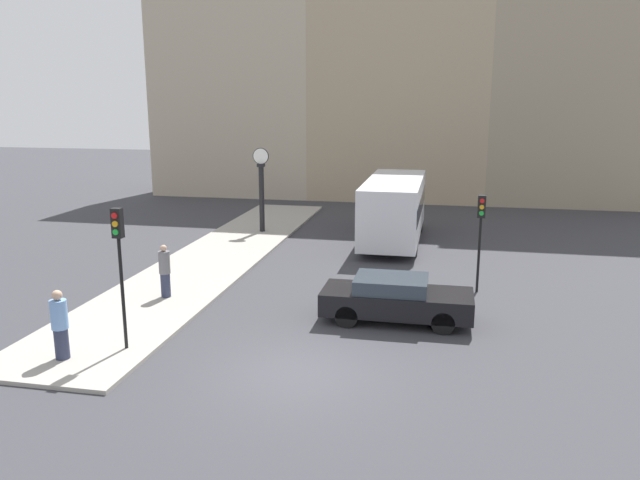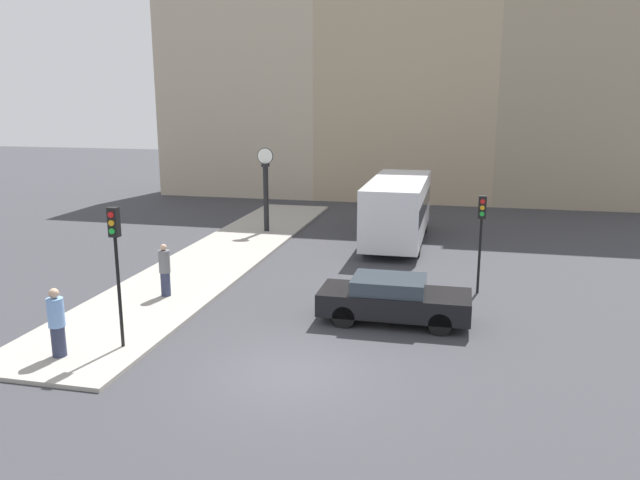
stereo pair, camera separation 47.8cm
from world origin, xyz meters
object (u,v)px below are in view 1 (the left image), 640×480
Objects in this scene: traffic_light_far at (481,223)px; street_clock at (261,189)px; bus_distant at (394,207)px; pedestrian_grey_jacket at (165,271)px; sedan_car at (396,299)px; traffic_light_near at (119,249)px; pedestrian_blue_stripe at (60,325)px.

street_clock is at bearing 142.76° from traffic_light_far.
bus_distant is 11.98m from pedestrian_grey_jacket.
street_clock reaches higher than sedan_car.
sedan_car is 10.54m from bus_distant.
traffic_light_near is (-6.74, -3.73, 2.08)m from sedan_car.
traffic_light_far is 13.35m from pedestrian_blue_stripe.
sedan_car is 7.98m from traffic_light_near.
pedestrian_grey_jacket is (-0.14, -10.55, -1.23)m from street_clock.
traffic_light_far is 10.64m from pedestrian_grey_jacket.
street_clock is 15.77m from pedestrian_blue_stripe.
traffic_light_near is 4.67m from pedestrian_grey_jacket.
pedestrian_blue_stripe is at bearing -114.85° from bus_distant.
pedestrian_grey_jacket is at bearing -163.63° from traffic_light_far.
street_clock is at bearing 174.81° from bus_distant.
pedestrian_blue_stripe is 5.17m from pedestrian_grey_jacket.
traffic_light_far is at bearing 37.75° from pedestrian_blue_stripe.
bus_distant is at bearing 95.35° from sedan_car.
traffic_light_near is (-5.76, -14.19, 1.12)m from bus_distant.
traffic_light_near is 2.08× the size of pedestrian_blue_stripe.
bus_distant is 4.41× the size of pedestrian_blue_stripe.
sedan_car is 9.25m from pedestrian_blue_stripe.
street_clock is at bearing 89.26° from pedestrian_grey_jacket.
traffic_light_near is 0.92× the size of street_clock.
traffic_light_far is 0.83× the size of street_clock.
pedestrian_blue_stripe reaches higher than sedan_car.
street_clock is (-9.98, 7.58, -0.20)m from traffic_light_far.
street_clock reaches higher than pedestrian_grey_jacket.
bus_distant is at bearing 116.54° from traffic_light_far.
traffic_light_near is at bearing -142.13° from traffic_light_far.
bus_distant is 2.36× the size of traffic_light_far.
pedestrian_blue_stripe is (-1.24, -0.93, -1.78)m from traffic_light_near.
traffic_light_near reaches higher than sedan_car.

